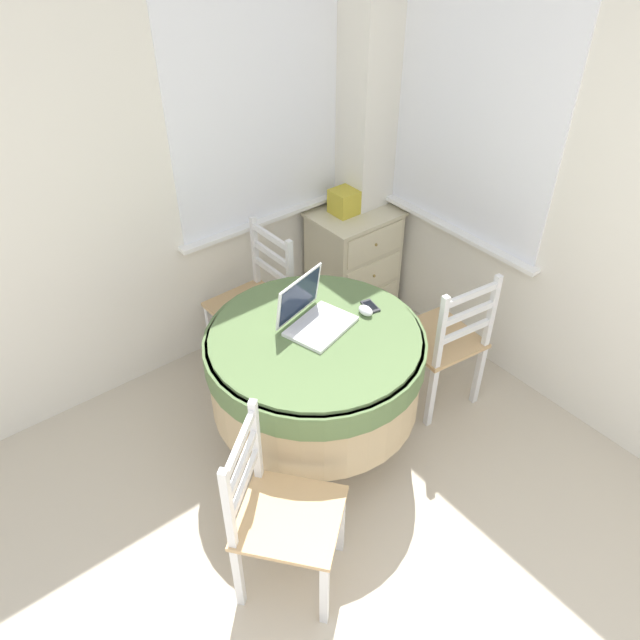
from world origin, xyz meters
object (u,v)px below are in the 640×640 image
object	(u,v)px
corner_cabinet	(353,261)
dining_chair_near_back_window	(255,303)
dining_chair_near_right_window	(444,341)
cell_phone	(370,306)
round_dining_table	(315,365)
dining_chair_camera_near	(279,514)
computer_mouse	(366,311)
storage_box	(347,201)
laptop	(313,316)

from	to	relation	value
corner_cabinet	dining_chair_near_back_window	bearing A→B (deg)	-175.62
corner_cabinet	dining_chair_near_right_window	bearing A→B (deg)	-102.11
cell_phone	dining_chair_near_right_window	distance (m)	0.55
round_dining_table	dining_chair_camera_near	size ratio (longest dim) A/B	1.21
dining_chair_camera_near	corner_cabinet	bearing A→B (deg)	40.66
round_dining_table	dining_chair_near_back_window	bearing A→B (deg)	78.86
dining_chair_near_back_window	cell_phone	bearing A→B (deg)	-75.50
computer_mouse	dining_chair_camera_near	size ratio (longest dim) A/B	0.10
computer_mouse	cell_phone	bearing A→B (deg)	26.47
corner_cabinet	storage_box	xyz separation A→B (m)	(-0.03, 0.05, 0.44)
dining_chair_near_right_window	storage_box	bearing A→B (deg)	79.95
cell_phone	dining_chair_near_back_window	xyz separation A→B (m)	(-0.20, 0.77, -0.33)
dining_chair_camera_near	cell_phone	bearing A→B (deg)	28.44
computer_mouse	storage_box	distance (m)	1.12
cell_phone	dining_chair_near_back_window	size ratio (longest dim) A/B	0.13
computer_mouse	dining_chair_near_back_window	size ratio (longest dim) A/B	0.10
dining_chair_near_right_window	corner_cabinet	world-z (taller)	dining_chair_near_right_window
laptop	corner_cabinet	xyz separation A→B (m)	(0.94, 0.77, -0.45)
round_dining_table	dining_chair_near_back_window	world-z (taller)	dining_chair_near_back_window
laptop	dining_chair_near_back_window	size ratio (longest dim) A/B	0.43
dining_chair_camera_near	storage_box	size ratio (longest dim) A/B	4.34
cell_phone	dining_chair_camera_near	bearing A→B (deg)	-151.56
laptop	computer_mouse	xyz separation A→B (m)	(0.25, -0.10, -0.03)
dining_chair_near_back_window	storage_box	size ratio (longest dim) A/B	4.34
laptop	cell_phone	bearing A→B (deg)	-12.31
dining_chair_near_right_window	dining_chair_camera_near	bearing A→B (deg)	-165.96
laptop	dining_chair_camera_near	world-z (taller)	laptop
dining_chair_near_back_window	dining_chair_camera_near	size ratio (longest dim) A/B	1.00
dining_chair_camera_near	corner_cabinet	world-z (taller)	dining_chair_camera_near
dining_chair_camera_near	corner_cabinet	size ratio (longest dim) A/B	1.22
laptop	computer_mouse	distance (m)	0.27
dining_chair_near_back_window	round_dining_table	bearing A→B (deg)	-101.14
corner_cabinet	computer_mouse	bearing A→B (deg)	-128.37
round_dining_table	cell_phone	distance (m)	0.40
round_dining_table	dining_chair_camera_near	distance (m)	0.79
laptop	computer_mouse	world-z (taller)	laptop
laptop	computer_mouse	size ratio (longest dim) A/B	4.48
round_dining_table	cell_phone	bearing A→B (deg)	-0.10
dining_chair_camera_near	storage_box	bearing A→B (deg)	42.15
dining_chair_near_back_window	laptop	bearing A→B (deg)	-98.88
dining_chair_near_back_window	storage_box	world-z (taller)	dining_chair_near_back_window
computer_mouse	storage_box	xyz separation A→B (m)	(0.66, 0.91, 0.02)
round_dining_table	computer_mouse	distance (m)	0.36
dining_chair_camera_near	laptop	bearing A→B (deg)	42.51
computer_mouse	dining_chair_near_right_window	world-z (taller)	dining_chair_near_right_window
storage_box	dining_chair_camera_near	bearing A→B (deg)	-137.85
dining_chair_near_back_window	corner_cabinet	world-z (taller)	dining_chair_near_back_window
laptop	cell_phone	world-z (taller)	laptop
dining_chair_near_right_window	computer_mouse	bearing A→B (deg)	163.18
dining_chair_camera_near	computer_mouse	bearing A→B (deg)	28.56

